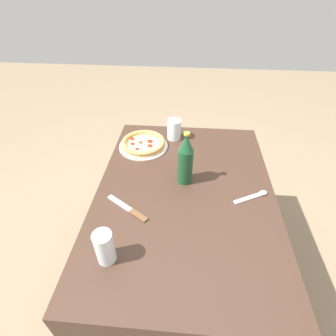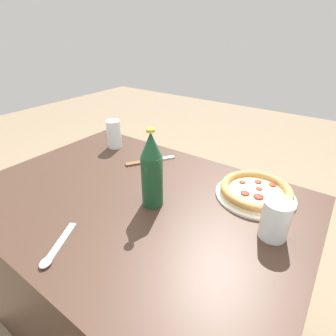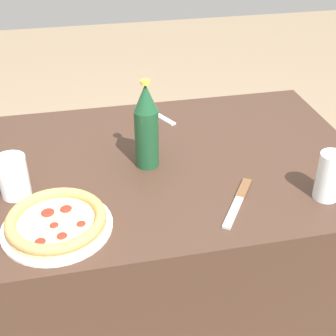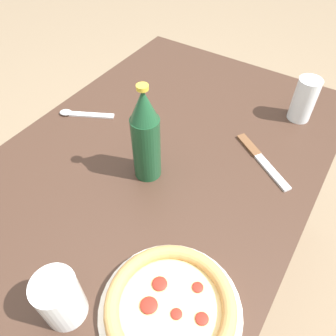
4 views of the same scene
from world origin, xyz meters
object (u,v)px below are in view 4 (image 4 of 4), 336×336
Objects in this scene: glass_red_wine at (304,101)px; spoon at (79,114)px; pizza_pepperoni at (170,307)px; glass_water at (61,300)px; beer_bottle at (146,137)px; knife at (260,158)px.

glass_red_wine reaches higher than spoon.
pizza_pepperoni is at bearing -1.50° from glass_red_wine.
spoon is at bearing -58.17° from glass_red_wine.
beer_bottle reaches higher than glass_water.
glass_water is at bearing -57.52° from pizza_pepperoni.
knife is (-0.59, 0.16, -0.05)m from glass_water.
knife is at bearing -7.35° from glass_red_wine.
knife is 1.21× the size of spoon.
glass_red_wine is at bearing 178.50° from pizza_pepperoni.
beer_bottle reaches higher than pizza_pepperoni.
beer_bottle is 1.34× the size of knife.
beer_bottle is at bearing 75.99° from spoon.
glass_red_wine is 0.53m from beer_bottle.
glass_red_wine is 0.70m from spoon.
glass_water is 0.59× the size of knife.
pizza_pepperoni reaches higher than knife.
pizza_pepperoni is 1.02× the size of beer_bottle.
knife is (-0.21, 0.23, -0.13)m from beer_bottle.
pizza_pepperoni is 0.72m from glass_red_wine.
glass_red_wine reaches higher than knife.
beer_bottle is 0.36m from spoon.
beer_bottle is at bearing -47.99° from knife.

